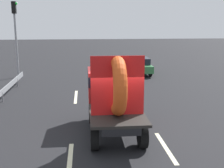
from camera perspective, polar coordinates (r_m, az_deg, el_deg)
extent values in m
plane|color=black|center=(11.71, 0.94, -10.08)|extent=(120.00, 120.00, 0.00)
cylinder|color=black|center=(13.06, -3.88, -5.57)|extent=(0.28, 0.92, 0.92)
cylinder|color=black|center=(13.21, 3.54, -5.35)|extent=(0.28, 0.92, 0.92)
cylinder|color=black|center=(10.44, -3.41, -10.26)|extent=(0.28, 0.92, 0.92)
cylinder|color=black|center=(10.62, 5.93, -9.89)|extent=(0.28, 0.92, 0.92)
cube|color=black|center=(11.70, 0.47, -5.39)|extent=(1.30, 4.51, 0.25)
cube|color=maroon|center=(12.78, -0.15, -0.14)|extent=(2.00, 1.82, 1.35)
cube|color=black|center=(12.67, -0.13, 1.12)|extent=(2.02, 1.73, 0.44)
cube|color=black|center=(10.78, 0.98, -5.97)|extent=(2.00, 2.69, 0.10)
cube|color=black|center=(11.86, 0.29, -1.26)|extent=(1.80, 0.08, 1.10)
torus|color=#D84C19|center=(10.34, 1.09, -0.36)|extent=(0.48, 2.13, 2.13)
cube|color=red|center=(10.34, 1.09, -0.36)|extent=(1.90, 0.03, 2.13)
cylinder|color=black|center=(26.32, 2.74, 3.26)|extent=(0.22, 0.65, 0.65)
cylinder|color=black|center=(26.59, 6.13, 3.29)|extent=(0.22, 0.65, 0.65)
cylinder|color=black|center=(23.66, 3.68, 2.22)|extent=(0.22, 0.65, 0.65)
cylinder|color=black|center=(23.96, 7.43, 2.27)|extent=(0.22, 0.65, 0.65)
cube|color=#33723F|center=(25.07, 4.99, 3.42)|extent=(1.83, 4.26, 0.56)
cube|color=black|center=(24.90, 5.05, 4.59)|extent=(1.64, 2.39, 0.51)
cylinder|color=gray|center=(24.19, -18.04, 7.00)|extent=(0.16, 0.16, 4.94)
cube|color=black|center=(24.13, -18.51, 13.92)|extent=(0.30, 0.36, 0.90)
sphere|color=#19D833|center=(24.10, -18.15, 14.61)|extent=(0.20, 0.20, 0.20)
cylinder|color=slate|center=(17.43, -20.52, -2.38)|extent=(0.10, 0.10, 0.55)
cylinder|color=slate|center=(21.04, -17.91, 0.23)|extent=(0.10, 0.10, 0.55)
cube|color=beige|center=(10.06, -8.14, -14.11)|extent=(0.16, 2.35, 0.01)
cube|color=beige|center=(17.59, -7.03, -2.47)|extent=(0.16, 2.98, 0.01)
cube|color=beige|center=(10.92, 10.35, -11.99)|extent=(0.16, 2.68, 0.01)
cube|color=beige|center=(17.55, 4.02, -2.43)|extent=(0.16, 2.58, 0.01)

